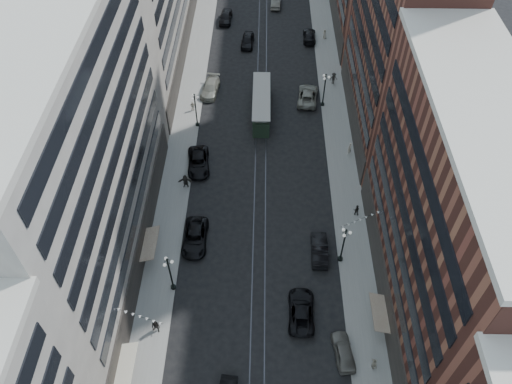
# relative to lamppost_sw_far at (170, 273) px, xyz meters

# --- Properties ---
(ground) EXTENTS (220.00, 220.00, 0.00)m
(ground) POSITION_rel_lamppost_sw_far_xyz_m (9.20, 32.00, -3.10)
(ground) COLOR black
(ground) RESTS_ON ground
(sidewalk_west) EXTENTS (4.00, 180.00, 0.15)m
(sidewalk_west) POSITION_rel_lamppost_sw_far_xyz_m (-1.80, 42.00, -3.02)
(sidewalk_west) COLOR gray
(sidewalk_west) RESTS_ON ground
(sidewalk_east) EXTENTS (4.00, 180.00, 0.15)m
(sidewalk_east) POSITION_rel_lamppost_sw_far_xyz_m (20.20, 42.00, -3.02)
(sidewalk_east) COLOR gray
(sidewalk_east) RESTS_ON ground
(rail_west) EXTENTS (0.12, 180.00, 0.02)m
(rail_west) POSITION_rel_lamppost_sw_far_xyz_m (8.50, 42.00, -3.09)
(rail_west) COLOR #2D2D33
(rail_west) RESTS_ON ground
(rail_east) EXTENTS (0.12, 180.00, 0.02)m
(rail_east) POSITION_rel_lamppost_sw_far_xyz_m (9.90, 42.00, -3.09)
(rail_east) COLOR #2D2D33
(rail_east) RESTS_ON ground
(building_west_mid) EXTENTS (8.00, 36.00, 28.00)m
(building_west_mid) POSITION_rel_lamppost_sw_far_xyz_m (-7.80, 5.00, 10.90)
(building_west_mid) COLOR #A49F92
(building_west_mid) RESTS_ON ground
(building_east_mid) EXTENTS (8.00, 30.00, 24.00)m
(building_east_mid) POSITION_rel_lamppost_sw_far_xyz_m (26.20, -0.00, 8.90)
(building_east_mid) COLOR brown
(building_east_mid) RESTS_ON ground
(lamppost_sw_far) EXTENTS (1.03, 1.14, 5.52)m
(lamppost_sw_far) POSITION_rel_lamppost_sw_far_xyz_m (0.00, 0.00, 0.00)
(lamppost_sw_far) COLOR black
(lamppost_sw_far) RESTS_ON sidewalk_west
(lamppost_sw_mid) EXTENTS (1.03, 1.14, 5.52)m
(lamppost_sw_mid) POSITION_rel_lamppost_sw_far_xyz_m (0.00, 27.00, 0.00)
(lamppost_sw_mid) COLOR black
(lamppost_sw_mid) RESTS_ON sidewalk_west
(lamppost_se_far) EXTENTS (1.03, 1.14, 5.52)m
(lamppost_se_far) POSITION_rel_lamppost_sw_far_xyz_m (18.40, 4.00, 0.00)
(lamppost_se_far) COLOR black
(lamppost_se_far) RESTS_ON sidewalk_east
(lamppost_se_mid) EXTENTS (1.03, 1.14, 5.52)m
(lamppost_se_mid) POSITION_rel_lamppost_sw_far_xyz_m (18.40, 32.00, 0.00)
(lamppost_se_mid) COLOR black
(lamppost_se_mid) RESTS_ON sidewalk_east
(streetcar) EXTENTS (2.55, 11.51, 3.18)m
(streetcar) POSITION_rel_lamppost_sw_far_xyz_m (9.20, 30.16, -1.63)
(streetcar) COLOR #1F3121
(streetcar) RESTS_ON ground
(car_2) EXTENTS (2.74, 5.93, 1.65)m
(car_2) POSITION_rel_lamppost_sw_far_xyz_m (1.77, 6.30, -2.27)
(car_2) COLOR black
(car_2) RESTS_ON ground
(car_4) EXTENTS (2.34, 4.61, 1.51)m
(car_4) POSITION_rel_lamppost_sw_far_xyz_m (17.60, -7.16, -2.34)
(car_4) COLOR #615F56
(car_4) RESTS_ON ground
(pedestrian_2) EXTENTS (1.03, 0.75, 1.91)m
(pedestrian_2) POSITION_rel_lamppost_sw_far_xyz_m (-1.01, -5.08, -1.99)
(pedestrian_2) COLOR black
(pedestrian_2) RESTS_ON sidewalk_west
(pedestrian_4) EXTENTS (0.74, 1.08, 1.68)m
(pedestrian_4) POSITION_rel_lamppost_sw_far_xyz_m (20.35, -8.48, -2.11)
(pedestrian_4) COLOR #B6AE97
(pedestrian_4) RESTS_ON sidewalk_east
(car_7) EXTENTS (3.37, 6.25, 1.67)m
(car_7) POSITION_rel_lamppost_sw_far_xyz_m (0.98, 18.70, -2.26)
(car_7) COLOR black
(car_7) RESTS_ON ground
(car_8) EXTENTS (3.01, 5.99, 1.67)m
(car_8) POSITION_rel_lamppost_sw_far_xyz_m (1.27, 35.02, -2.26)
(car_8) COLOR gray
(car_8) RESTS_ON ground
(car_9) EXTENTS (2.43, 5.32, 1.77)m
(car_9) POSITION_rel_lamppost_sw_far_xyz_m (2.40, 56.47, -2.21)
(car_9) COLOR black
(car_9) RESTS_ON ground
(car_10) EXTENTS (1.88, 5.14, 1.68)m
(car_10) POSITION_rel_lamppost_sw_far_xyz_m (16.05, 4.87, -2.26)
(car_10) COLOR black
(car_10) RESTS_ON ground
(car_11) EXTENTS (3.54, 6.42, 1.70)m
(car_11) POSITION_rel_lamppost_sw_far_xyz_m (16.19, 33.36, -2.25)
(car_11) COLOR slate
(car_11) RESTS_ON ground
(car_12) EXTENTS (2.34, 5.37, 1.54)m
(car_12) POSITION_rel_lamppost_sw_far_xyz_m (17.39, 50.55, -2.33)
(car_12) COLOR black
(car_12) RESTS_ON ground
(car_13) EXTENTS (2.46, 5.24, 1.73)m
(car_13) POSITION_rel_lamppost_sw_far_xyz_m (6.63, 48.61, -2.23)
(car_13) COLOR black
(car_13) RESTS_ON ground
(car_14) EXTENTS (2.04, 5.07, 1.64)m
(car_14) POSITION_rel_lamppost_sw_far_xyz_m (11.63, 62.36, -2.28)
(car_14) COLOR #626157
(car_14) RESTS_ON ground
(pedestrian_5) EXTENTS (1.79, 0.52, 1.93)m
(pedestrian_5) POSITION_rel_lamppost_sw_far_xyz_m (-0.30, 14.94, -1.98)
(pedestrian_5) COLOR black
(pedestrian_5) RESTS_ON sidewalk_west
(pedestrian_6) EXTENTS (0.90, 0.45, 1.49)m
(pedestrian_6) POSITION_rel_lamppost_sw_far_xyz_m (-0.98, 30.41, -2.20)
(pedestrian_6) COLOR #A6A089
(pedestrian_6) RESTS_ON sidewalk_west
(pedestrian_7) EXTENTS (0.83, 0.57, 1.56)m
(pedestrian_7) POSITION_rel_lamppost_sw_far_xyz_m (20.91, 10.71, -2.16)
(pedestrian_7) COLOR black
(pedestrian_7) RESTS_ON sidewalk_east
(pedestrian_8) EXTENTS (0.81, 0.78, 1.87)m
(pedestrian_8) POSITION_rel_lamppost_sw_far_xyz_m (21.23, 21.48, -2.01)
(pedestrian_8) COLOR #BDB29C
(pedestrian_8) RESTS_ON sidewalk_east
(pedestrian_9) EXTENTS (1.34, 0.79, 1.94)m
(pedestrian_9) POSITION_rel_lamppost_sw_far_xyz_m (20.44, 37.45, -1.98)
(pedestrian_9) COLOR black
(pedestrian_9) RESTS_ON sidewalk_east
(car_extra_0) EXTENTS (2.81, 5.78, 1.59)m
(car_extra_0) POSITION_rel_lamppost_sw_far_xyz_m (13.68, -2.88, -2.30)
(car_extra_0) COLOR black
(car_extra_0) RESTS_ON ground
(pedestrian_extra_1) EXTENTS (0.83, 0.86, 1.58)m
(pedestrian_extra_1) POSITION_rel_lamppost_sw_far_xyz_m (20.05, 50.83, -2.15)
(pedestrian_extra_1) COLOR #B2A893
(pedestrian_extra_1) RESTS_ON sidewalk_east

